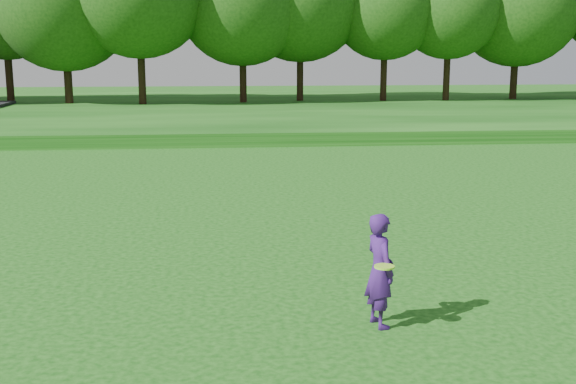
{
  "coord_description": "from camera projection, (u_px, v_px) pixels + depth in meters",
  "views": [
    {
      "loc": [
        1.14,
        -11.48,
        4.15
      ],
      "look_at": [
        2.53,
        2.74,
        1.3
      ],
      "focal_mm": 45.0,
      "sensor_mm": 36.0,
      "label": 1
    }
  ],
  "objects": [
    {
      "name": "ground",
      "position": [
        152.0,
        304.0,
        11.91
      ],
      "size": [
        140.0,
        140.0,
        0.0
      ],
      "primitive_type": "plane",
      "color": "#0F430D",
      "rests_on": "ground"
    },
    {
      "name": "berm",
      "position": [
        199.0,
        111.0,
        45.03
      ],
      "size": [
        130.0,
        30.0,
        0.6
      ],
      "primitive_type": "cube",
      "color": "#0F430D",
      "rests_on": "ground"
    },
    {
      "name": "walking_path",
      "position": [
        192.0,
        145.0,
        31.42
      ],
      "size": [
        130.0,
        1.6,
        0.04
      ],
      "primitive_type": "cube",
      "color": "gray",
      "rests_on": "ground"
    },
    {
      "name": "woman",
      "position": [
        380.0,
        270.0,
        10.84
      ],
      "size": [
        0.57,
        0.87,
        1.75
      ],
      "color": "#40186F",
      "rests_on": "ground"
    }
  ]
}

